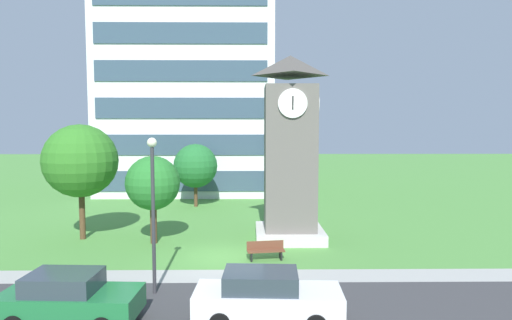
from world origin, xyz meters
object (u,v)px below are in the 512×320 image
tree_near_tower (195,166)px  tree_by_building (81,161)px  park_bench (266,250)px  parked_car_white (266,296)px  parked_car_green (69,298)px  tree_streetside (153,183)px  street_lamp (153,198)px  clock_tower (290,158)px

tree_near_tower → tree_by_building: bearing=-117.6°
park_bench → tree_near_tower: (-5.12, 13.86, 2.80)m
park_bench → parked_car_white: size_ratio=0.38×
parked_car_green → parked_car_white: size_ratio=0.92×
park_bench → parked_car_green: size_ratio=0.41×
tree_near_tower → parked_car_white: size_ratio=1.03×
tree_by_building → parked_car_green: 11.79m
tree_near_tower → parked_car_white: 21.13m
tree_streetside → parked_car_green: bearing=-93.2°
street_lamp → parked_car_green: (-2.17, -2.54, -2.83)m
tree_streetside → parked_car_green: size_ratio=1.07×
street_lamp → tree_near_tower: (-0.72, 17.95, -0.43)m
park_bench → tree_streetside: 7.33m
clock_tower → tree_near_tower: size_ratio=2.05×
clock_tower → tree_by_building: (-11.77, 0.12, -0.15)m
tree_near_tower → clock_tower: bearing=-56.6°
park_bench → street_lamp: 6.82m
parked_car_green → tree_by_building: bearing=109.3°
street_lamp → parked_car_white: (4.19, -2.46, -2.83)m
park_bench → tree_near_tower: size_ratio=0.37×
tree_near_tower → parked_car_green: tree_near_tower is taller
park_bench → street_lamp: bearing=-137.1°
street_lamp → tree_by_building: size_ratio=0.91×
clock_tower → tree_streetside: bearing=-173.7°
clock_tower → street_lamp: clock_tower is taller
tree_streetside → tree_near_tower: 10.87m
clock_tower → tree_by_building: size_ratio=1.58×
parked_car_green → park_bench: bearing=45.2°
parked_car_green → clock_tower: bearing=52.4°
clock_tower → tree_by_building: clock_tower is taller
clock_tower → tree_streetside: clock_tower is taller
tree_streetside → park_bench: bearing=-26.6°
clock_tower → parked_car_green: bearing=-127.6°
tree_by_building → tree_near_tower: 11.22m
park_bench → parked_car_green: bearing=-134.8°
park_bench → tree_near_tower: 15.04m
clock_tower → tree_near_tower: (-6.61, 10.01, -1.33)m
clock_tower → park_bench: size_ratio=5.57×
street_lamp → tree_near_tower: bearing=92.3°
street_lamp → tree_near_tower: street_lamp is taller
tree_streetside → parked_car_white: tree_streetside is taller
park_bench → street_lamp: (-4.40, -4.09, 3.23)m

